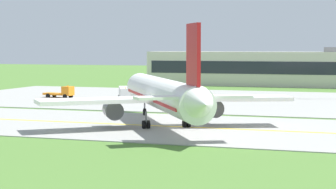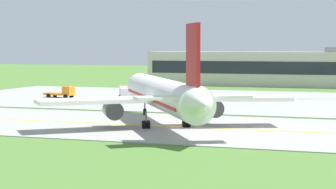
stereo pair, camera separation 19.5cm
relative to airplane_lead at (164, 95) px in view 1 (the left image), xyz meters
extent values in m
plane|color=#47702D|center=(1.31, 0.18, -4.13)|extent=(500.00, 500.00, 0.00)
cube|color=gray|center=(1.31, 0.18, -4.08)|extent=(240.00, 28.00, 0.10)
cube|color=gray|center=(11.31, 42.18, -4.08)|extent=(140.00, 52.00, 0.10)
cube|color=yellow|center=(1.31, 0.18, -4.03)|extent=(220.00, 0.60, 0.01)
cylinder|color=white|center=(-0.25, 0.42, 0.07)|extent=(21.03, 31.16, 4.00)
cone|color=white|center=(-9.68, 15.99, 0.07)|extent=(4.60, 4.19, 3.80)
cone|color=white|center=(9.27, -15.32, 0.47)|extent=(4.57, 4.50, 3.40)
cube|color=red|center=(-0.25, 0.42, -0.43)|extent=(19.69, 28.87, 0.36)
cube|color=#1E232D|center=(-8.54, 14.11, 0.77)|extent=(3.84, 3.30, 0.70)
cube|color=white|center=(-6.39, -5.87, -0.43)|extent=(14.66, 13.20, 0.50)
cylinder|color=#47474C|center=(-5.71, -3.12, -1.83)|extent=(3.73, 4.10, 2.30)
cylinder|color=black|center=(-6.54, -1.75, -1.83)|extent=(1.93, 1.30, 2.10)
cube|color=white|center=(8.16, 2.94, -0.43)|extent=(15.68, 10.32, 0.50)
cylinder|color=#47474C|center=(5.41, 3.61, -1.83)|extent=(3.73, 4.10, 2.30)
cylinder|color=black|center=(4.58, 4.98, -1.83)|extent=(1.93, 1.30, 2.10)
cube|color=red|center=(7.51, -12.41, 5.32)|extent=(2.62, 3.97, 6.50)
cube|color=white|center=(4.88, -14.24, 0.87)|extent=(6.23, 5.54, 0.30)
cube|color=white|center=(10.36, -10.93, 0.87)|extent=(6.45, 4.73, 0.30)
cylinder|color=slate|center=(-6.98, 11.54, -2.76)|extent=(0.24, 0.24, 1.65)
cylinder|color=black|center=(-6.98, 11.54, -3.58)|extent=(0.87, 1.12, 1.10)
cylinder|color=slate|center=(-1.44, -2.64, -2.76)|extent=(0.24, 0.24, 1.65)
cylinder|color=black|center=(-1.68, -2.78, -3.58)|extent=(0.87, 1.12, 1.10)
cylinder|color=black|center=(-1.21, -2.50, -3.58)|extent=(0.87, 1.12, 1.10)
cylinder|color=slate|center=(3.01, 0.05, -2.76)|extent=(0.24, 0.24, 1.65)
cylinder|color=black|center=(2.77, -0.09, -3.58)|extent=(0.87, 1.12, 1.10)
cylinder|color=black|center=(3.24, 0.20, -3.58)|extent=(0.87, 1.12, 1.10)
cube|color=silver|center=(-19.31, 33.92, -2.63)|extent=(2.58, 2.48, 1.80)
cube|color=#1E232D|center=(-18.98, 33.22, -2.32)|extent=(1.71, 0.89, 0.81)
cube|color=silver|center=(-20.59, 36.63, -2.53)|extent=(3.69, 4.69, 2.00)
cylinder|color=orange|center=(-19.31, 33.92, -1.63)|extent=(0.20, 0.20, 0.18)
cylinder|color=black|center=(-18.40, 34.34, -3.68)|extent=(0.66, 0.94, 0.90)
cylinder|color=black|center=(-20.21, 33.49, -3.68)|extent=(0.66, 0.94, 0.90)
cylinder|color=black|center=(-20.00, 37.84, -3.68)|extent=(0.66, 0.94, 0.90)
cylinder|color=black|center=(-21.90, 36.94, -3.68)|extent=(0.66, 0.94, 0.90)
cube|color=orange|center=(-32.65, 36.22, -2.63)|extent=(2.07, 2.24, 1.80)
cube|color=#1E232D|center=(-31.89, 36.11, -2.32)|extent=(0.38, 1.84, 0.81)
cube|color=orange|center=(-35.81, 36.67, -3.33)|extent=(4.85, 2.73, 0.40)
cylinder|color=orange|center=(-32.65, 36.22, -1.63)|extent=(0.20, 0.20, 0.18)
cylinder|color=black|center=(-32.50, 37.21, -3.68)|extent=(0.93, 0.43, 0.90)
cylinder|color=black|center=(-32.79, 35.23, -3.68)|extent=(0.93, 0.43, 0.90)
cylinder|color=black|center=(-36.58, 37.84, -3.68)|extent=(0.93, 0.43, 0.90)
cylinder|color=black|center=(-36.87, 35.77, -3.68)|extent=(0.93, 0.43, 0.90)
cube|color=beige|center=(1.02, 87.88, 0.36)|extent=(69.10, 8.80, 8.99)
cube|color=#1E232D|center=(1.02, 83.43, 0.81)|extent=(66.34, 0.10, 3.24)
cube|color=slate|center=(14.84, 87.88, 5.46)|extent=(4.00, 4.00, 1.20)
cone|color=orange|center=(-14.33, 13.43, -3.83)|extent=(0.44, 0.44, 0.60)
camera|label=1|loc=(25.87, -75.36, 6.10)|focal=67.07mm
camera|label=2|loc=(26.05, -75.29, 6.10)|focal=67.07mm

